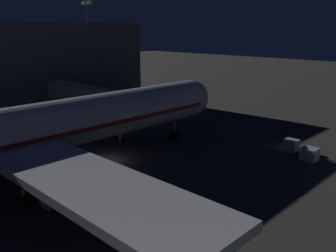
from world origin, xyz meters
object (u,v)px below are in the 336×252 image
baggage_container_near_belt (310,154)px  traffic_cone_nose_port (210,133)px  airliner_at_gate (14,135)px  traffic_cone_nose_starboard (188,128)px  jet_bridge (94,97)px  apron_floodlight_mast (89,50)px  baggage_container_far_row (291,145)px

baggage_container_near_belt → traffic_cone_nose_port: baggage_container_near_belt is taller
airliner_at_gate → baggage_container_near_belt: 33.62m
traffic_cone_nose_starboard → traffic_cone_nose_port: bearing=180.0°
baggage_container_near_belt → traffic_cone_nose_port: bearing=-0.5°
jet_bridge → apron_floodlight_mast: 18.27m
baggage_container_far_row → traffic_cone_nose_starboard: baggage_container_far_row is taller
jet_bridge → baggage_container_far_row: jet_bridge is taller
baggage_container_near_belt → baggage_container_far_row: bearing=-26.6°
baggage_container_far_row → airliner_at_gate: bearing=64.5°
apron_floodlight_mast → baggage_container_near_belt: 44.44m
airliner_at_gate → traffic_cone_nose_port: 28.98m
baggage_container_far_row → traffic_cone_nose_starboard: (16.48, 1.50, -0.48)m
airliner_at_gate → apron_floodlight_mast: size_ratio=2.85×
jet_bridge → traffic_cone_nose_starboard: (-8.85, -11.42, -5.40)m
baggage_container_near_belt → traffic_cone_nose_starboard: size_ratio=3.40×
baggage_container_near_belt → jet_bridge: bearing=21.6°
baggage_container_far_row → traffic_cone_nose_port: size_ratio=3.25×
jet_bridge → apron_floodlight_mast: apron_floodlight_mast is taller
traffic_cone_nose_port → jet_bridge: bearing=40.8°
jet_bridge → baggage_container_far_row: size_ratio=11.41×
baggage_container_near_belt → apron_floodlight_mast: bearing=2.5°
traffic_cone_nose_starboard → baggage_container_near_belt: bearing=179.6°
apron_floodlight_mast → airliner_at_gate: bearing=134.0°
airliner_at_gate → baggage_container_far_row: size_ratio=32.67×
apron_floodlight_mast → traffic_cone_nose_port: (-27.70, -2.00, -11.43)m
traffic_cone_nose_port → traffic_cone_nose_starboard: (4.40, 0.00, 0.00)m
airliner_at_gate → traffic_cone_nose_starboard: bearing=-85.6°
airliner_at_gate → jet_bridge: bearing=-57.0°
jet_bridge → traffic_cone_nose_starboard: 15.42m
airliner_at_gate → apron_floodlight_mast: 37.22m
jet_bridge → apron_floodlight_mast: size_ratio=1.00×
airliner_at_gate → traffic_cone_nose_starboard: airliner_at_gate is taller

